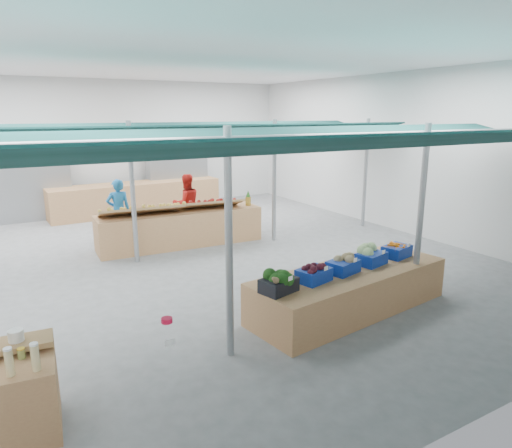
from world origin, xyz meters
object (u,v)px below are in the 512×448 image
object	(u,v)px
crate_stack	(387,275)
vendor_right	(187,203)
veg_counter	(350,290)
fruit_counter	(181,228)
vendor_left	(119,210)

from	to	relation	value
crate_stack	vendor_right	xyz separation A→B (m)	(-1.58, 5.74, 0.49)
veg_counter	fruit_counter	bearing A→B (deg)	94.60
veg_counter	fruit_counter	world-z (taller)	fruit_counter
crate_stack	vendor_right	size ratio (longest dim) A/B	0.38
veg_counter	fruit_counter	distance (m)	5.06
fruit_counter	vendor_right	world-z (taller)	vendor_right
veg_counter	crate_stack	xyz separation A→B (m)	(1.15, 0.31, -0.04)
crate_stack	vendor_left	distance (m)	6.68
veg_counter	vendor_right	bearing A→B (deg)	86.92
veg_counter	vendor_left	xyz separation A→B (m)	(-2.23, 6.06, 0.44)
fruit_counter	crate_stack	bearing A→B (deg)	-61.92
fruit_counter	veg_counter	bearing A→B (deg)	-75.37
vendor_left	vendor_right	bearing A→B (deg)	-177.11
fruit_counter	vendor_left	size ratio (longest dim) A/B	2.50
vendor_right	fruit_counter	bearing A→B (deg)	64.28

